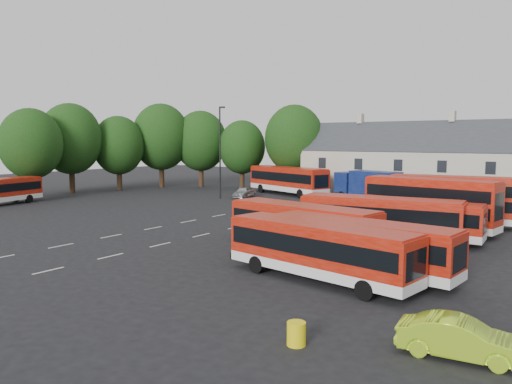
% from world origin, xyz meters
% --- Properties ---
extents(ground, '(140.00, 140.00, 0.00)m').
position_xyz_m(ground, '(0.00, 0.00, 0.00)').
color(ground, black).
rests_on(ground, ground).
extents(lane_markings, '(5.15, 33.80, 0.01)m').
position_xyz_m(lane_markings, '(2.50, 2.00, 0.01)').
color(lane_markings, beige).
rests_on(lane_markings, ground).
extents(treeline, '(29.92, 32.59, 12.01)m').
position_xyz_m(treeline, '(-20.74, 19.36, 6.68)').
color(treeline, black).
rests_on(treeline, ground).
extents(terrace_houses, '(35.70, 7.13, 10.06)m').
position_xyz_m(terrace_houses, '(14.00, 30.00, 3.86)').
color(terrace_houses, beige).
rests_on(terrace_houses, ground).
extents(bus_row_a, '(10.20, 3.68, 2.82)m').
position_xyz_m(bus_row_a, '(17.49, -7.44, 1.70)').
color(bus_row_a, silver).
rests_on(bus_row_a, ground).
extents(bus_row_b, '(10.03, 3.17, 2.79)m').
position_xyz_m(bus_row_b, '(18.68, -5.26, 1.68)').
color(bus_row_b, silver).
rests_on(bus_row_b, ground).
extents(bus_row_c, '(10.40, 3.80, 2.88)m').
position_xyz_m(bus_row_c, '(13.50, -2.20, 1.73)').
color(bus_row_c, silver).
rests_on(bus_row_c, ground).
extents(bus_row_d, '(10.84, 3.64, 3.01)m').
position_xyz_m(bus_row_d, '(16.32, 3.32, 1.81)').
color(bus_row_d, silver).
rests_on(bus_row_d, ground).
extents(bus_row_e, '(9.90, 2.91, 2.76)m').
position_xyz_m(bus_row_e, '(17.69, 4.60, 1.66)').
color(bus_row_e, silver).
rests_on(bus_row_e, ground).
extents(bus_dd_south, '(9.95, 3.53, 3.99)m').
position_xyz_m(bus_dd_south, '(17.94, 8.97, 2.27)').
color(bus_dd_south, silver).
rests_on(bus_dd_south, ground).
extents(bus_dd_north, '(9.92, 3.49, 3.98)m').
position_xyz_m(bus_dd_north, '(18.58, 12.74, 2.27)').
color(bus_dd_north, silver).
rests_on(bus_dd_north, ground).
extents(bus_north, '(12.44, 6.56, 3.45)m').
position_xyz_m(bus_north, '(-3.99, 24.22, 2.07)').
color(bus_north, silver).
rests_on(bus_north, ground).
extents(box_truck, '(8.16, 4.56, 3.41)m').
position_xyz_m(box_truck, '(6.85, 23.68, 1.91)').
color(box_truck, black).
rests_on(box_truck, ground).
extents(silver_car, '(2.36, 4.18, 1.34)m').
position_xyz_m(silver_car, '(-6.42, 18.32, 0.67)').
color(silver_car, '#B3B7BB').
rests_on(silver_car, ground).
extents(lime_car, '(4.01, 1.85, 1.27)m').
position_xyz_m(lime_car, '(25.24, -12.47, 0.64)').
color(lime_car, '#A4D320').
rests_on(lime_car, ground).
extents(grit_bin, '(0.64, 0.64, 0.80)m').
position_xyz_m(grit_bin, '(20.53, -14.64, 0.40)').
color(grit_bin, yellow).
rests_on(grit_bin, ground).
extents(lamppost, '(0.74, 0.36, 10.66)m').
position_xyz_m(lamppost, '(-8.35, 16.33, 5.69)').
color(lamppost, black).
rests_on(lamppost, ground).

